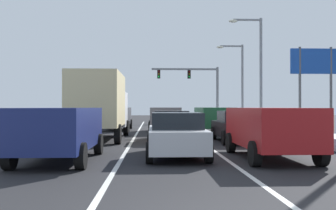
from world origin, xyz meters
TOP-DOWN VIEW (x-y plane):
  - ground_plane at (0.00, 15.05)m, footprint 120.00×120.00m
  - lane_stripe_between_right_lane_and_center_lane at (1.70, 18.81)m, footprint 0.14×41.38m
  - lane_stripe_between_center_lane_and_left_lane at (-1.70, 18.81)m, footprint 0.14×41.38m
  - snow_bank_right_shoulder at (7.00, 18.81)m, footprint 1.40×41.38m
  - snow_bank_left_shoulder at (-7.00, 18.81)m, footprint 1.82×41.38m
  - suv_red_right_lane_nearest at (3.17, 7.10)m, footprint 2.16×4.90m
  - sedan_black_right_lane_second at (3.40, 13.08)m, footprint 2.00×4.50m
  - suv_green_right_lane_third at (3.22, 19.13)m, footprint 2.16×4.90m
  - sedan_silver_center_lane_nearest at (0.11, 7.63)m, footprint 2.00×4.50m
  - sedan_maroon_center_lane_second at (0.22, 13.87)m, footprint 2.00×4.50m
  - suv_gray_center_lane_third at (0.13, 20.64)m, footprint 2.16×4.90m
  - suv_navy_left_lane_nearest at (-3.58, 6.78)m, footprint 2.16×4.90m
  - box_truck_left_lane_second at (-3.40, 14.68)m, footprint 2.53×7.20m
  - suv_charcoal_left_lane_third at (-3.37, 23.06)m, footprint 2.16×4.90m
  - traffic_light_gantry at (4.27, 37.61)m, footprint 7.54×0.47m
  - street_lamp_right_mid at (7.46, 24.45)m, footprint 2.66×0.36m
  - street_lamp_right_far at (7.73, 31.97)m, footprint 2.66×0.36m
  - roadside_sign_right at (9.61, 18.54)m, footprint 3.20×0.16m

SIDE VIEW (x-z plane):
  - ground_plane at x=0.00m, z-range 0.00..0.00m
  - lane_stripe_between_right_lane_and_center_lane at x=1.70m, z-range 0.00..0.01m
  - lane_stripe_between_center_lane_and_left_lane at x=-1.70m, z-range 0.00..0.01m
  - snow_bank_right_shoulder at x=7.00m, z-range 0.00..0.47m
  - snow_bank_left_shoulder at x=-7.00m, z-range 0.00..0.61m
  - sedan_black_right_lane_second at x=3.40m, z-range 0.01..1.52m
  - sedan_silver_center_lane_nearest at x=0.11m, z-range 0.01..1.52m
  - sedan_maroon_center_lane_second at x=0.22m, z-range 0.01..1.52m
  - suv_red_right_lane_nearest at x=3.17m, z-range 0.18..1.85m
  - suv_green_right_lane_third at x=3.22m, z-range 0.18..1.85m
  - suv_gray_center_lane_third at x=0.13m, z-range 0.18..1.85m
  - suv_navy_left_lane_nearest at x=-3.58m, z-range 0.18..1.85m
  - suv_charcoal_left_lane_third at x=-3.37m, z-range 0.18..1.85m
  - box_truck_left_lane_second at x=-3.40m, z-range 0.22..3.58m
  - roadside_sign_right at x=9.61m, z-range 1.27..6.77m
  - traffic_light_gantry at x=4.27m, z-range 1.40..7.60m
  - street_lamp_right_far at x=7.73m, z-range 0.80..8.61m
  - street_lamp_right_mid at x=7.46m, z-range 0.82..9.50m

